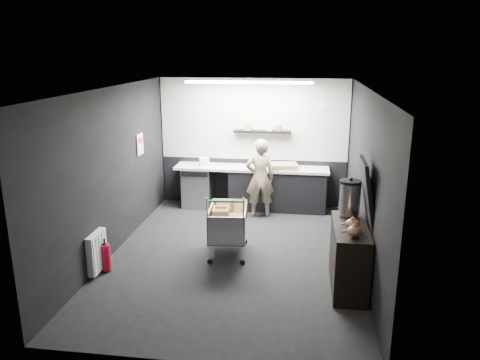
# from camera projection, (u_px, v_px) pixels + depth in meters

# --- Properties ---
(floor) EXTENTS (5.50, 5.50, 0.00)m
(floor) POSITION_uv_depth(u_px,v_px,m) (234.00, 256.00, 7.67)
(floor) COLOR black
(floor) RESTS_ON ground
(ceiling) EXTENTS (5.50, 5.50, 0.00)m
(ceiling) POSITION_uv_depth(u_px,v_px,m) (234.00, 89.00, 6.94)
(ceiling) COLOR white
(ceiling) RESTS_ON wall_back
(wall_back) EXTENTS (5.50, 0.00, 5.50)m
(wall_back) POSITION_uv_depth(u_px,v_px,m) (253.00, 143.00, 9.93)
(wall_back) COLOR black
(wall_back) RESTS_ON floor
(wall_front) EXTENTS (5.50, 0.00, 5.50)m
(wall_front) POSITION_uv_depth(u_px,v_px,m) (193.00, 248.00, 4.68)
(wall_front) COLOR black
(wall_front) RESTS_ON floor
(wall_left) EXTENTS (0.00, 5.50, 5.50)m
(wall_left) POSITION_uv_depth(u_px,v_px,m) (112.00, 172.00, 7.57)
(wall_left) COLOR black
(wall_left) RESTS_ON floor
(wall_right) EXTENTS (0.00, 5.50, 5.50)m
(wall_right) POSITION_uv_depth(u_px,v_px,m) (365.00, 181.00, 7.04)
(wall_right) COLOR black
(wall_right) RESTS_ON floor
(kitchen_wall_panel) EXTENTS (3.95, 0.02, 1.70)m
(kitchen_wall_panel) POSITION_uv_depth(u_px,v_px,m) (253.00, 119.00, 9.78)
(kitchen_wall_panel) COLOR #B7B8B3
(kitchen_wall_panel) RESTS_ON wall_back
(dado_panel) EXTENTS (3.95, 0.02, 1.00)m
(dado_panel) POSITION_uv_depth(u_px,v_px,m) (253.00, 181.00, 10.14)
(dado_panel) COLOR black
(dado_panel) RESTS_ON wall_back
(floating_shelf) EXTENTS (1.20, 0.22, 0.04)m
(floating_shelf) POSITION_uv_depth(u_px,v_px,m) (262.00, 131.00, 9.71)
(floating_shelf) COLOR black
(floating_shelf) RESTS_ON wall_back
(wall_clock) EXTENTS (0.20, 0.03, 0.20)m
(wall_clock) POSITION_uv_depth(u_px,v_px,m) (322.00, 106.00, 9.50)
(wall_clock) COLOR silver
(wall_clock) RESTS_ON wall_back
(poster) EXTENTS (0.02, 0.30, 0.40)m
(poster) POSITION_uv_depth(u_px,v_px,m) (140.00, 144.00, 8.75)
(poster) COLOR white
(poster) RESTS_ON wall_left
(poster_red_band) EXTENTS (0.02, 0.22, 0.10)m
(poster_red_band) POSITION_uv_depth(u_px,v_px,m) (140.00, 141.00, 8.73)
(poster_red_band) COLOR red
(poster_red_band) RESTS_ON poster
(radiator) EXTENTS (0.10, 0.50, 0.60)m
(radiator) POSITION_uv_depth(u_px,v_px,m) (97.00, 252.00, 6.97)
(radiator) COLOR silver
(radiator) RESTS_ON wall_left
(ceiling_strip) EXTENTS (2.40, 0.20, 0.04)m
(ceiling_strip) POSITION_uv_depth(u_px,v_px,m) (249.00, 82.00, 8.72)
(ceiling_strip) COLOR white
(ceiling_strip) RESTS_ON ceiling
(prep_counter) EXTENTS (3.20, 0.61, 0.90)m
(prep_counter) POSITION_uv_depth(u_px,v_px,m) (258.00, 188.00, 9.84)
(prep_counter) COLOR black
(prep_counter) RESTS_ON floor
(person) EXTENTS (0.64, 0.48, 1.59)m
(person) POSITION_uv_depth(u_px,v_px,m) (260.00, 178.00, 9.31)
(person) COLOR beige
(person) RESTS_ON floor
(shopping_cart) EXTENTS (0.66, 1.03, 1.09)m
(shopping_cart) POSITION_uv_depth(u_px,v_px,m) (228.00, 224.00, 7.62)
(shopping_cart) COLOR silver
(shopping_cart) RESTS_ON floor
(sideboard) EXTENTS (0.53, 1.24, 1.85)m
(sideboard) POSITION_uv_depth(u_px,v_px,m) (350.00, 248.00, 6.54)
(sideboard) COLOR black
(sideboard) RESTS_ON floor
(fire_extinguisher) EXTENTS (0.15, 0.15, 0.51)m
(fire_extinguisher) POSITION_uv_depth(u_px,v_px,m) (106.00, 256.00, 7.07)
(fire_extinguisher) COLOR #AB0B24
(fire_extinguisher) RESTS_ON floor
(cardboard_box) EXTENTS (0.60, 0.49, 0.11)m
(cardboard_box) POSITION_uv_depth(u_px,v_px,m) (284.00, 166.00, 9.58)
(cardboard_box) COLOR #92724E
(cardboard_box) RESTS_ON prep_counter
(pink_tub) EXTENTS (0.18, 0.18, 0.18)m
(pink_tub) POSITION_uv_depth(u_px,v_px,m) (261.00, 163.00, 9.69)
(pink_tub) COLOR white
(pink_tub) RESTS_ON prep_counter
(white_container) EXTENTS (0.24, 0.22, 0.17)m
(white_container) POSITION_uv_depth(u_px,v_px,m) (204.00, 162.00, 9.80)
(white_container) COLOR silver
(white_container) RESTS_ON prep_counter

